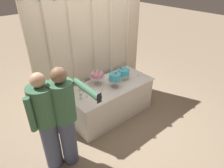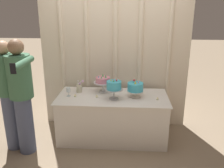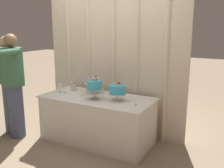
# 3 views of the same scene
# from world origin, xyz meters

# --- Properties ---
(ground_plane) EXTENTS (24.00, 24.00, 0.00)m
(ground_plane) POSITION_xyz_m (0.00, 0.00, 0.00)
(ground_plane) COLOR gray
(draped_curtain) EXTENTS (2.53, 0.16, 2.73)m
(draped_curtain) POSITION_xyz_m (0.00, 0.61, 1.46)
(draped_curtain) COLOR beige
(draped_curtain) RESTS_ON ground_plane
(cake_table) EXTENTS (1.75, 0.83, 0.72)m
(cake_table) POSITION_xyz_m (0.00, 0.10, 0.36)
(cake_table) COLOR white
(cake_table) RESTS_ON ground_plane
(cake_display_leftmost) EXTENTS (0.30, 0.30, 0.30)m
(cake_display_leftmost) POSITION_xyz_m (-0.17, 0.29, 0.92)
(cake_display_leftmost) COLOR silver
(cake_display_leftmost) RESTS_ON cake_table
(cake_display_center) EXTENTS (0.27, 0.27, 0.32)m
(cake_display_center) POSITION_xyz_m (0.03, -0.01, 0.93)
(cake_display_center) COLOR #B2B2B7
(cake_display_center) RESTS_ON cake_table
(cake_display_rightmost) EXTENTS (0.27, 0.27, 0.28)m
(cake_display_rightmost) POSITION_xyz_m (0.35, 0.10, 0.88)
(cake_display_rightmost) COLOR silver
(cake_display_rightmost) RESTS_ON cake_table
(wine_glass) EXTENTS (0.06, 0.06, 0.14)m
(wine_glass) POSITION_xyz_m (-0.70, 0.07, 0.82)
(wine_glass) COLOR silver
(wine_glass) RESTS_ON cake_table
(flower_vase) EXTENTS (0.13, 0.13, 0.21)m
(flower_vase) POSITION_xyz_m (-0.56, 0.26, 0.81)
(flower_vase) COLOR beige
(flower_vase) RESTS_ON cake_table
(tealight_far_left) EXTENTS (0.04, 0.04, 0.04)m
(tealight_far_left) POSITION_xyz_m (-0.59, 0.04, 0.74)
(tealight_far_left) COLOR beige
(tealight_far_left) RESTS_ON cake_table
(tealight_near_left) EXTENTS (0.04, 0.04, 0.03)m
(tealight_near_left) POSITION_xyz_m (-0.24, 0.04, 0.73)
(tealight_near_left) COLOR beige
(tealight_near_left) RESTS_ON cake_table
(tealight_near_right) EXTENTS (0.04, 0.04, 0.04)m
(tealight_near_right) POSITION_xyz_m (0.69, -0.00, 0.74)
(tealight_near_right) COLOR beige
(tealight_near_right) RESTS_ON cake_table
(guest_man_pink_jacket) EXTENTS (0.49, 0.46, 1.65)m
(guest_man_pink_jacket) POSITION_xyz_m (-1.48, -0.29, 0.90)
(guest_man_pink_jacket) COLOR #4C5675
(guest_man_pink_jacket) RESTS_ON ground_plane
(guest_girl_blue_dress) EXTENTS (0.49, 0.76, 1.68)m
(guest_girl_blue_dress) POSITION_xyz_m (-1.25, -0.40, 0.93)
(guest_girl_blue_dress) COLOR #4C5675
(guest_girl_blue_dress) RESTS_ON ground_plane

